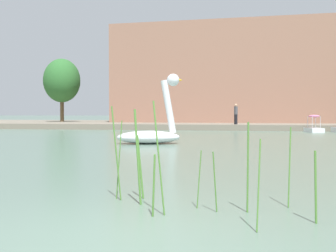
% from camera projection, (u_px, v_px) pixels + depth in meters
% --- Properties ---
extents(ground_plane, '(480.01, 480.01, 0.00)m').
position_uv_depth(ground_plane, '(119.00, 241.00, 4.54)').
color(ground_plane, '#567060').
extents(shore_bank_far, '(159.86, 19.49, 0.48)m').
position_uv_depth(shore_bank_far, '(233.00, 125.00, 42.63)').
color(shore_bank_far, slate).
rests_on(shore_bank_far, ground_plane).
extents(swan_boat, '(3.17, 2.16, 3.23)m').
position_uv_depth(swan_boat, '(152.00, 130.00, 19.00)').
color(swan_boat, white).
rests_on(swan_boat, ground_plane).
extents(pedal_boat_pink, '(1.30, 1.91, 1.29)m').
position_uv_depth(pedal_boat_pink, '(314.00, 127.00, 30.44)').
color(pedal_boat_pink, white).
rests_on(pedal_boat_pink, ground_plane).
extents(tree_broadleaf_left, '(5.82, 6.00, 6.89)m').
position_uv_depth(tree_broadleaf_left, '(62.00, 81.00, 45.16)').
color(tree_broadleaf_left, brown).
rests_on(tree_broadleaf_left, shore_bank_far).
extents(person_on_path, '(0.31, 0.30, 1.71)m').
position_uv_depth(person_on_path, '(236.00, 114.00, 34.23)').
color(person_on_path, black).
rests_on(person_on_path, shore_bank_far).
extents(apartment_block, '(22.99, 14.56, 9.95)m').
position_uv_depth(apartment_block, '(226.00, 77.00, 46.05)').
color(apartment_block, '#996B56').
rests_on(apartment_block, shore_bank_far).
extents(reed_clump_foreground, '(3.99, 1.68, 1.58)m').
position_uv_depth(reed_clump_foreground, '(197.00, 169.00, 5.97)').
color(reed_clump_foreground, '#4C7F33').
rests_on(reed_clump_foreground, ground_plane).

